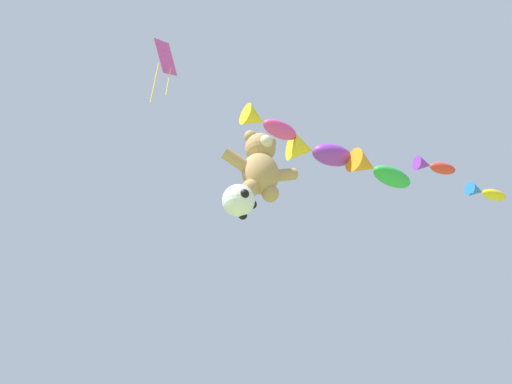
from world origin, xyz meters
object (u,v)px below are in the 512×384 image
(fish_kite_emerald, at_px, (378,171))
(teddy_bear_kite, at_px, (261,165))
(soccer_ball_kite, at_px, (239,201))
(diamond_kite, at_px, (165,60))
(fish_kite_crimson, at_px, (433,166))
(fish_kite_goldfin, at_px, (485,193))
(fish_kite_violet, at_px, (317,152))
(fish_kite_magenta, at_px, (267,124))

(fish_kite_emerald, bearing_deg, teddy_bear_kite, -168.58)
(soccer_ball_kite, xyz_separation_m, diamond_kite, (-2.07, 1.29, 5.77))
(teddy_bear_kite, xyz_separation_m, diamond_kite, (-2.73, 1.10, 4.26))
(fish_kite_emerald, height_order, fish_kite_crimson, fish_kite_crimson)
(fish_kite_emerald, xyz_separation_m, fish_kite_goldfin, (4.79, -0.14, 0.55))
(fish_kite_violet, bearing_deg, teddy_bear_kite, -153.52)
(soccer_ball_kite, xyz_separation_m, fish_kite_crimson, (8.02, 1.07, 4.91))
(fish_kite_magenta, distance_m, fish_kite_violet, 2.07)
(fish_kite_goldfin, bearing_deg, fish_kite_magenta, 179.30)
(fish_kite_emerald, distance_m, fish_kite_goldfin, 4.82)
(fish_kite_emerald, height_order, fish_kite_goldfin, fish_kite_goldfin)
(fish_kite_goldfin, bearing_deg, fish_kite_crimson, 178.72)
(fish_kite_crimson, bearing_deg, fish_kite_magenta, 179.50)
(diamond_kite, bearing_deg, fish_kite_goldfin, -1.23)
(fish_kite_goldfin, bearing_deg, teddy_bear_kite, -175.05)
(fish_kite_crimson, height_order, diamond_kite, diamond_kite)
(soccer_ball_kite, height_order, diamond_kite, diamond_kite)
(fish_kite_crimson, height_order, fish_kite_goldfin, fish_kite_crimson)
(fish_kite_magenta, bearing_deg, fish_kite_goldfin, -0.70)
(fish_kite_magenta, height_order, diamond_kite, diamond_kite)
(fish_kite_magenta, height_order, fish_kite_emerald, fish_kite_magenta)
(soccer_ball_kite, bearing_deg, fish_kite_emerald, 12.01)
(fish_kite_violet, xyz_separation_m, fish_kite_goldfin, (6.89, -0.52, 0.18))
(teddy_bear_kite, height_order, diamond_kite, diamond_kite)
(fish_kite_violet, bearing_deg, fish_kite_goldfin, -4.33)
(soccer_ball_kite, distance_m, diamond_kite, 6.27)
(teddy_bear_kite, distance_m, fish_kite_violet, 4.07)
(fish_kite_goldfin, xyz_separation_m, diamond_kite, (-12.34, 0.26, 1.38))
(teddy_bear_kite, height_order, fish_kite_crimson, fish_kite_crimson)
(fish_kite_magenta, relative_size, fish_kite_goldfin, 1.17)
(fish_kite_crimson, relative_size, diamond_kite, 0.56)
(teddy_bear_kite, xyz_separation_m, fish_kite_crimson, (7.36, 0.88, 3.40))
(fish_kite_goldfin, height_order, diamond_kite, diamond_kite)
(diamond_kite, bearing_deg, fish_kite_emerald, -0.94)
(fish_kite_crimson, bearing_deg, teddy_bear_kite, -173.17)
(fish_kite_goldfin, bearing_deg, diamond_kite, 178.77)
(diamond_kite, bearing_deg, soccer_ball_kite, -31.92)
(teddy_bear_kite, height_order, soccer_ball_kite, teddy_bear_kite)
(soccer_ball_kite, xyz_separation_m, fish_kite_emerald, (5.48, 1.17, 3.85))
(fish_kite_emerald, xyz_separation_m, fish_kite_crimson, (2.54, -0.09, 1.06))
(fish_kite_goldfin, distance_m, diamond_kite, 12.42)
(teddy_bear_kite, relative_size, soccer_ball_kite, 2.55)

